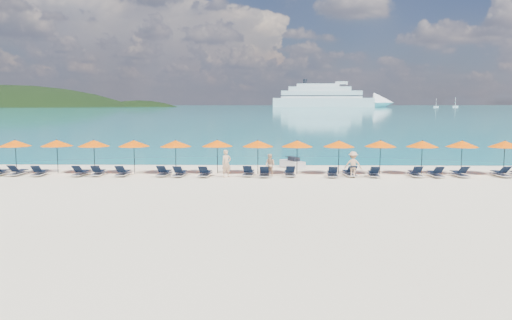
{
  "coord_description": "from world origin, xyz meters",
  "views": [
    {
      "loc": [
        0.62,
        -27.32,
        4.68
      ],
      "look_at": [
        0.0,
        3.0,
        1.2
      ],
      "focal_mm": 35.0,
      "sensor_mm": 36.0,
      "label": 1
    }
  ],
  "objects": [
    {
      "name": "lounger_15",
      "position": [
        10.11,
        4.29,
        0.24
      ],
      "size": [
        0.66,
        1.71,
        0.66
      ],
      "rotation": [
        0.0,
        0.0,
        -0.02
      ],
      "color": "silver",
      "rests_on": "ground"
    },
    {
      "name": "lounger_10",
      "position": [
        0.52,
        4.02,
        0.24
      ],
      "size": [
        0.67,
        1.72,
        0.66
      ],
      "rotation": [
        0.0,
        0.0,
        -0.03
      ],
      "color": "silver",
      "rests_on": "ground"
    },
    {
      "name": "lounger_17",
      "position": [
        12.91,
        4.27,
        0.24
      ],
      "size": [
        0.78,
        1.75,
        0.66
      ],
      "rotation": [
        0.0,
        0.0,
        0.09
      ],
      "color": "silver",
      "rests_on": "ground"
    },
    {
      "name": "sea",
      "position": [
        0.0,
        660.0,
        0.01
      ],
      "size": [
        1600.0,
        1300.0,
        0.01
      ],
      "primitive_type": "cube",
      "color": "#1FA9B2",
      "rests_on": "ground"
    },
    {
      "name": "lounger_4",
      "position": [
        -10.21,
        4.3,
        0.24
      ],
      "size": [
        0.71,
        1.73,
        0.66
      ],
      "rotation": [
        0.0,
        0.0,
        0.05
      ],
      "color": "silver",
      "rests_on": "ground"
    },
    {
      "name": "headland_main",
      "position": [
        -300.0,
        540.0,
        -38.0
      ],
      "size": [
        374.0,
        242.0,
        126.5
      ],
      "color": "black",
      "rests_on": "ground"
    },
    {
      "name": "beachgoer_b",
      "position": [
        0.87,
        4.35,
        0.72
      ],
      "size": [
        0.8,
        0.76,
        1.45
      ],
      "primitive_type": "imported",
      "rotation": [
        0.0,
        0.0,
        -0.68
      ],
      "color": "tan",
      "rests_on": "ground"
    },
    {
      "name": "umbrella_9",
      "position": [
        8.13,
        5.48,
        2.02
      ],
      "size": [
        2.1,
        2.1,
        2.28
      ],
      "color": "black",
      "rests_on": "ground"
    },
    {
      "name": "jetski",
      "position": [
        2.52,
        8.38,
        0.33
      ],
      "size": [
        1.81,
        2.4,
        0.81
      ],
      "rotation": [
        0.0,
        0.0,
        0.48
      ],
      "color": "silver",
      "rests_on": "ground"
    },
    {
      "name": "lounger_1",
      "position": [
        -15.47,
        4.34,
        0.24
      ],
      "size": [
        0.74,
        1.74,
        0.66
      ],
      "rotation": [
        0.0,
        0.0,
        -0.07
      ],
      "color": "silver",
      "rests_on": "ground"
    },
    {
      "name": "umbrella_1",
      "position": [
        -13.34,
        5.52,
        2.02
      ],
      "size": [
        2.1,
        2.1,
        2.28
      ],
      "color": "black",
      "rests_on": "ground"
    },
    {
      "name": "umbrella_11",
      "position": [
        13.43,
        5.41,
        2.02
      ],
      "size": [
        2.1,
        2.1,
        2.28
      ],
      "color": "black",
      "rests_on": "ground"
    },
    {
      "name": "umbrella_4",
      "position": [
        -5.35,
        5.27,
        2.02
      ],
      "size": [
        2.1,
        2.1,
        2.28
      ],
      "color": "black",
      "rests_on": "ground"
    },
    {
      "name": "lounger_3",
      "position": [
        -11.28,
        4.2,
        0.24
      ],
      "size": [
        0.78,
        1.75,
        0.66
      ],
      "rotation": [
        0.0,
        0.0,
        -0.1
      ],
      "color": "silver",
      "rests_on": "ground"
    },
    {
      "name": "lounger_8",
      "position": [
        -3.26,
        4.03,
        0.24
      ],
      "size": [
        0.79,
        1.75,
        0.66
      ],
      "rotation": [
        0.0,
        0.0,
        -0.1
      ],
      "color": "silver",
      "rests_on": "ground"
    },
    {
      "name": "sailboat_near",
      "position": [
        179.64,
        504.64,
        0.97
      ],
      "size": [
        5.18,
        1.73,
        9.49
      ],
      "color": "silver",
      "rests_on": "ground"
    },
    {
      "name": "lounger_7",
      "position": [
        -4.88,
        4.06,
        0.24
      ],
      "size": [
        0.75,
        1.74,
        0.66
      ],
      "rotation": [
        0.0,
        0.0,
        -0.08
      ],
      "color": "silver",
      "rests_on": "ground"
    },
    {
      "name": "umbrella_5",
      "position": [
        -2.62,
        5.56,
        2.02
      ],
      "size": [
        2.1,
        2.1,
        2.28
      ],
      "color": "black",
      "rests_on": "ground"
    },
    {
      "name": "lounger_0",
      "position": [
        -16.59,
        4.22,
        0.24
      ],
      "size": [
        0.69,
        1.72,
        0.66
      ],
      "rotation": [
        0.0,
        0.0,
        0.04
      ],
      "color": "silver",
      "rests_on": "ground"
    },
    {
      "name": "lounger_5",
      "position": [
        -8.57,
        4.2,
        0.24
      ],
      "size": [
        0.71,
        1.73,
        0.66
      ],
      "rotation": [
        0.0,
        0.0,
        -0.05
      ],
      "color": "silver",
      "rests_on": "ground"
    },
    {
      "name": "cruise_ship",
      "position": [
        74.96,
        527.97,
        9.57
      ],
      "size": [
        132.97,
        27.94,
        36.76
      ],
      "rotation": [
        0.0,
        0.0,
        -0.05
      ],
      "color": "silver",
      "rests_on": "ground"
    },
    {
      "name": "umbrella_8",
      "position": [
        5.39,
        5.3,
        2.02
      ],
      "size": [
        2.1,
        2.1,
        2.28
      ],
      "color": "black",
      "rests_on": "ground"
    },
    {
      "name": "headland_small",
      "position": [
        -150.0,
        560.0,
        -35.0
      ],
      "size": [
        162.0,
        126.0,
        85.5
      ],
      "color": "black",
      "rests_on": "ground"
    },
    {
      "name": "umbrella_2",
      "position": [
        -10.81,
        5.38,
        2.02
      ],
      "size": [
        2.1,
        2.1,
        2.28
      ],
      "color": "black",
      "rests_on": "ground"
    },
    {
      "name": "umbrella_12",
      "position": [
        16.15,
        5.29,
        2.02
      ],
      "size": [
        2.1,
        2.1,
        2.28
      ],
      "color": "black",
      "rests_on": "ground"
    },
    {
      "name": "umbrella_6",
      "position": [
        0.07,
        5.39,
        2.02
      ],
      "size": [
        2.1,
        2.1,
        2.28
      ],
      "color": "black",
      "rests_on": "ground"
    },
    {
      "name": "lounger_13",
      "position": [
        5.97,
        4.39,
        0.24
      ],
      "size": [
        0.79,
        1.75,
        0.66
      ],
      "rotation": [
        0.0,
        0.0,
        0.1
      ],
      "color": "silver",
      "rests_on": "ground"
    },
    {
      "name": "beachgoer_a",
      "position": [
        -1.89,
        3.86,
        0.88
      ],
      "size": [
        0.76,
        0.7,
        1.75
      ],
      "primitive_type": "imported",
      "rotation": [
        0.0,
        0.0,
        0.57
      ],
      "color": "tan",
      "rests_on": "ground"
    },
    {
      "name": "sailboat_far",
      "position": [
        207.82,
        525.95,
        1.11
      ],
      "size": [
        5.9,
        1.97,
        10.81
      ],
      "color": "silver",
      "rests_on": "ground"
    },
    {
      "name": "lounger_12",
      "position": [
        4.82,
        4.03,
        0.24
      ],
      "size": [
        0.75,
        1.74,
        0.66
      ],
      "rotation": [
        0.0,
        0.0,
        -0.08
      ],
      "color": "silver",
      "rests_on": "ground"
    },
    {
      "name": "lounger_18",
      "position": [
        15.53,
        4.38,
        0.24
      ],
      "size": [
        0.72,
        1.73,
        0.66
      ],
      "rotation": [
        0.0,
        0.0,
        0.06
      ],
      "color": "silver",
      "rests_on": "ground"
    },
    {
      "name": "ground",
      "position": [
        0.0,
        0.0,
        0.0
      ],
      "size": [
        1400.0,
        1400.0,
        0.0
      ],
      "primitive_type": "plane",
      "color": "beige"
    },
    {
      "name": "lounger_11",
      "position": [
        2.13,
        4.29,
        0.24
      ],
      "size": [
        0.66,
        1.72,
        0.66
      ],
      "rotation": [
        0.0,
        0.0,
        0.03
      ],
      "color": "silver",
      "rests_on": "ground"
    },
    {
      "name": "lounger_6",
      "position": [
        -5.93,
        4.24,
        0.24
      ],
      "size": [
        0.79,
        1.75,
        0.66
      ],
      "rotation": [
        0.0,
        0.0,
        -0.1
      ],
      "color": "silver",
      "rests_on": "ground"
    },
    {
      "name": "beachgoer_c",
      "position": [
        6.08,
        3.85,
        0.83
      ],
      "size": [
        1.13,
        0.63,
        1.66
      ],
      "primitive_type": "imported",
      "rotation": [
        0.0,
        0.0,
        3.01
      ],
      "color": "tan",
      "rests_on": "ground"
    },
    {
      "name": "lounger_16",
      "position": [
        11.34,
        4.14,
        0.24
      ],
      "size": [
        0.67,
        1.72,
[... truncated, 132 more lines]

